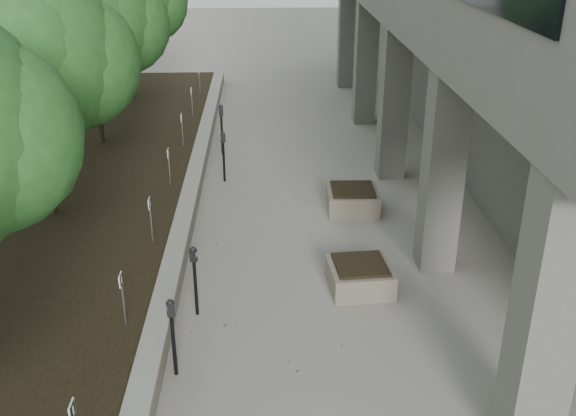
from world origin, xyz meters
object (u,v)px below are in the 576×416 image
object	(u,v)px
parking_meter_2	(173,338)
planter_front	(360,276)
crabapple_tree_3	(34,94)
parking_meter_5	(222,130)
parking_meter_3	(195,281)
crabapple_tree_5	(124,21)
parking_meter_4	(224,157)
planter_back	(352,199)
crabapple_tree_4	(90,48)

from	to	relation	value
parking_meter_2	planter_front	world-z (taller)	parking_meter_2
crabapple_tree_3	parking_meter_5	distance (m)	6.48
parking_meter_2	parking_meter_3	world-z (taller)	parking_meter_2
crabapple_tree_5	planter_front	world-z (taller)	crabapple_tree_5
parking_meter_4	parking_meter_5	world-z (taller)	parking_meter_5
parking_meter_3	planter_back	size ratio (longest dim) A/B	1.13
crabapple_tree_3	planter_back	xyz separation A→B (m)	(6.89, 0.75, -2.84)
crabapple_tree_3	parking_meter_3	size ratio (longest dim) A/B	3.98
parking_meter_4	parking_meter_5	size ratio (longest dim) A/B	0.92
crabapple_tree_5	parking_meter_3	xyz separation A→B (m)	(3.52, -13.64, -2.44)
crabapple_tree_4	crabapple_tree_3	bearing A→B (deg)	-90.00
crabapple_tree_4	parking_meter_2	world-z (taller)	crabapple_tree_4
parking_meter_5	planter_front	bearing A→B (deg)	-67.93
planter_front	planter_back	world-z (taller)	planter_back
parking_meter_5	planter_back	bearing A→B (deg)	-50.17
crabapple_tree_3	parking_meter_3	xyz separation A→B (m)	(3.52, -3.64, -2.44)
parking_meter_5	planter_front	distance (m)	8.31
parking_meter_2	planter_back	distance (m)	7.03
parking_meter_3	parking_meter_4	bearing A→B (deg)	107.65
planter_back	parking_meter_3	bearing A→B (deg)	-127.48
parking_meter_2	crabapple_tree_5	bearing A→B (deg)	83.47
crabapple_tree_4	crabapple_tree_5	size ratio (longest dim) A/B	1.00
planter_front	planter_back	xyz separation A→B (m)	(0.33, 3.62, 0.01)
crabapple_tree_4	parking_meter_5	world-z (taller)	crabapple_tree_4
parking_meter_4	parking_meter_2	bearing A→B (deg)	-109.04
parking_meter_3	crabapple_tree_5	bearing A→B (deg)	123.86
crabapple_tree_5	parking_meter_5	xyz separation A→B (m)	(3.56, -5.13, -2.37)
parking_meter_5	crabapple_tree_3	bearing A→B (deg)	-125.26
parking_meter_2	parking_meter_3	bearing A→B (deg)	64.77
crabapple_tree_5	parking_meter_2	size ratio (longest dim) A/B	3.97
parking_meter_3	planter_back	xyz separation A→B (m)	(3.36, 4.39, -0.40)
parking_meter_2	parking_meter_4	world-z (taller)	parking_meter_4
crabapple_tree_5	parking_meter_3	size ratio (longest dim) A/B	3.98
parking_meter_2	parking_meter_5	world-z (taller)	parking_meter_5
crabapple_tree_3	planter_front	bearing A→B (deg)	-23.59
parking_meter_2	crabapple_tree_4	bearing A→B (deg)	89.11
crabapple_tree_3	parking_meter_5	bearing A→B (deg)	53.88
crabapple_tree_3	parking_meter_4	xyz separation A→B (m)	(3.71, 2.71, -2.43)
crabapple_tree_4	planter_front	world-z (taller)	crabapple_tree_4
parking_meter_4	planter_back	distance (m)	3.75
planter_front	parking_meter_4	bearing A→B (deg)	117.03
parking_meter_4	parking_meter_5	bearing A→B (deg)	77.86
crabapple_tree_5	parking_meter_4	size ratio (longest dim) A/B	3.93
parking_meter_4	planter_back	xyz separation A→B (m)	(3.17, -1.96, -0.41)
crabapple_tree_3	crabapple_tree_5	bearing A→B (deg)	90.00
parking_meter_3	planter_front	world-z (taller)	parking_meter_3
planter_back	planter_front	bearing A→B (deg)	-95.22
parking_meter_3	crabapple_tree_4	bearing A→B (deg)	131.57
planter_front	planter_back	distance (m)	3.63
parking_meter_3	planter_front	xyz separation A→B (m)	(3.03, 0.77, -0.41)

